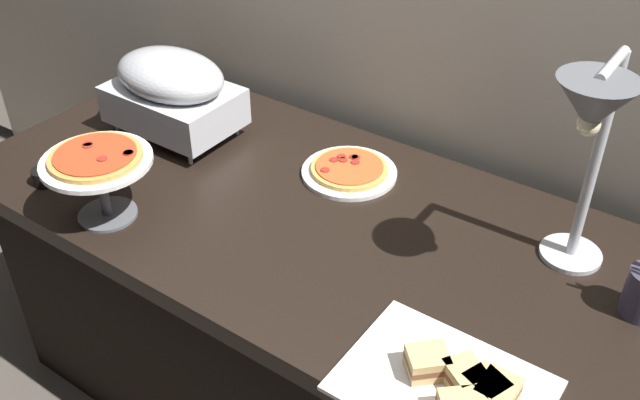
{
  "coord_description": "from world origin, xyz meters",
  "views": [
    {
      "loc": [
        0.81,
        -1.14,
        1.81
      ],
      "look_at": [
        0.01,
        0.0,
        0.81
      ],
      "focal_mm": 39.88,
      "sensor_mm": 36.0,
      "label": 1
    }
  ],
  "objects_px": {
    "heat_lamp": "(592,126)",
    "pizza_plate_front": "(349,171)",
    "pizza_plate_center": "(98,166)",
    "sauce_cup_near": "(45,176)",
    "sandwich_platter": "(456,386)",
    "chafing_dish": "(172,90)"
  },
  "relations": [
    {
      "from": "heat_lamp",
      "to": "sandwich_platter",
      "type": "distance_m",
      "value": 0.54
    },
    {
      "from": "heat_lamp",
      "to": "pizza_plate_front",
      "type": "xyz_separation_m",
      "value": [
        -0.6,
        0.11,
        -0.39
      ]
    },
    {
      "from": "heat_lamp",
      "to": "sauce_cup_near",
      "type": "height_order",
      "value": "heat_lamp"
    },
    {
      "from": "heat_lamp",
      "to": "pizza_plate_center",
      "type": "bearing_deg",
      "value": -158.73
    },
    {
      "from": "heat_lamp",
      "to": "pizza_plate_center",
      "type": "distance_m",
      "value": 1.09
    },
    {
      "from": "chafing_dish",
      "to": "sandwich_platter",
      "type": "height_order",
      "value": "chafing_dish"
    },
    {
      "from": "pizza_plate_front",
      "to": "pizza_plate_center",
      "type": "bearing_deg",
      "value": -127.87
    },
    {
      "from": "chafing_dish",
      "to": "heat_lamp",
      "type": "height_order",
      "value": "heat_lamp"
    },
    {
      "from": "heat_lamp",
      "to": "pizza_plate_front",
      "type": "height_order",
      "value": "heat_lamp"
    },
    {
      "from": "sauce_cup_near",
      "to": "pizza_plate_front",
      "type": "bearing_deg",
      "value": 38.08
    },
    {
      "from": "chafing_dish",
      "to": "heat_lamp",
      "type": "relative_size",
      "value": 0.7
    },
    {
      "from": "pizza_plate_center",
      "to": "sauce_cup_near",
      "type": "relative_size",
      "value": 4.06
    },
    {
      "from": "pizza_plate_center",
      "to": "sauce_cup_near",
      "type": "height_order",
      "value": "pizza_plate_center"
    },
    {
      "from": "heat_lamp",
      "to": "sauce_cup_near",
      "type": "relative_size",
      "value": 7.94
    },
    {
      "from": "pizza_plate_front",
      "to": "pizza_plate_center",
      "type": "height_order",
      "value": "pizza_plate_center"
    },
    {
      "from": "heat_lamp",
      "to": "pizza_plate_front",
      "type": "bearing_deg",
      "value": 169.36
    },
    {
      "from": "pizza_plate_front",
      "to": "sandwich_platter",
      "type": "xyz_separation_m",
      "value": [
        0.56,
        -0.5,
        0.01
      ]
    },
    {
      "from": "pizza_plate_center",
      "to": "heat_lamp",
      "type": "bearing_deg",
      "value": 21.27
    },
    {
      "from": "heat_lamp",
      "to": "sandwich_platter",
      "type": "relative_size",
      "value": 1.37
    },
    {
      "from": "heat_lamp",
      "to": "sandwich_platter",
      "type": "xyz_separation_m",
      "value": [
        -0.04,
        -0.39,
        -0.38
      ]
    },
    {
      "from": "chafing_dish",
      "to": "heat_lamp",
      "type": "distance_m",
      "value": 1.16
    },
    {
      "from": "chafing_dish",
      "to": "sandwich_platter",
      "type": "xyz_separation_m",
      "value": [
        1.09,
        -0.39,
        -0.12
      ]
    }
  ]
}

